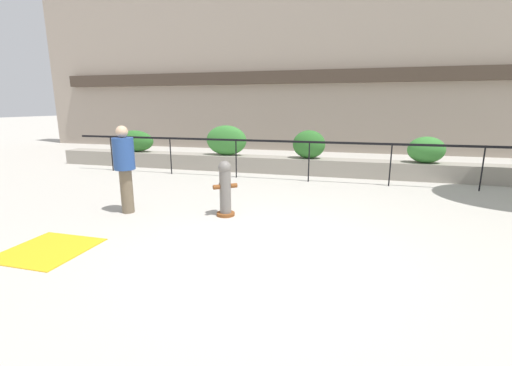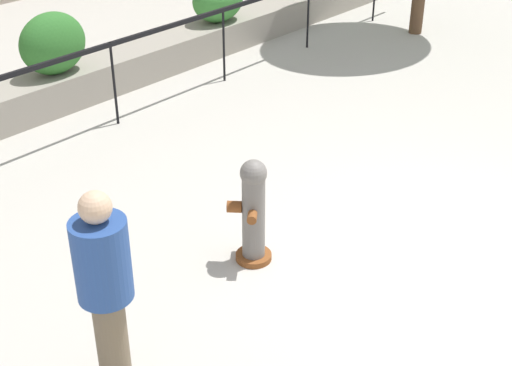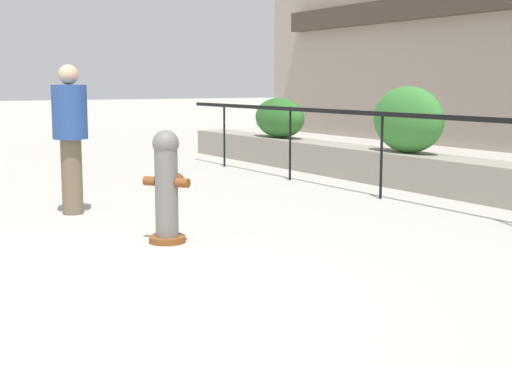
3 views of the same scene
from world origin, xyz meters
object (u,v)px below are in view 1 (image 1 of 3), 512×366
hedge_bush_0 (135,141)px  hedge_bush_2 (309,144)px  pedestrian (124,164)px  hedge_bush_1 (226,140)px  hedge_bush_3 (426,150)px  fire_hydrant (225,188)px

hedge_bush_0 → hedge_bush_2: (6.15, 0.00, 0.06)m
hedge_bush_2 → pedestrian: bearing=-121.8°
hedge_bush_1 → hedge_bush_3: size_ratio=1.35×
hedge_bush_2 → hedge_bush_1: bearing=180.0°
hedge_bush_0 → hedge_bush_2: size_ratio=1.45×
hedge_bush_0 → hedge_bush_2: 6.15m
pedestrian → hedge_bush_3: bearing=37.6°
hedge_bush_0 → hedge_bush_3: hedge_bush_0 is taller
hedge_bush_2 → hedge_bush_3: hedge_bush_2 is taller
hedge_bush_2 → hedge_bush_3: (3.33, 0.00, -0.06)m
hedge_bush_1 → pedestrian: pedestrian is taller
hedge_bush_0 → hedge_bush_1: bearing=0.0°
hedge_bush_3 → fire_hydrant: bearing=-133.8°
hedge_bush_0 → hedge_bush_3: (9.48, 0.00, -0.00)m
hedge_bush_2 → pedestrian: 5.78m
hedge_bush_0 → hedge_bush_3: bearing=0.0°
hedge_bush_1 → hedge_bush_2: bearing=0.0°
hedge_bush_3 → pedestrian: size_ratio=0.59×
hedge_bush_2 → pedestrian: size_ratio=0.58×
pedestrian → hedge_bush_1: bearing=86.1°
hedge_bush_1 → hedge_bush_0: bearing=180.0°
hedge_bush_0 → hedge_bush_1: 3.45m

